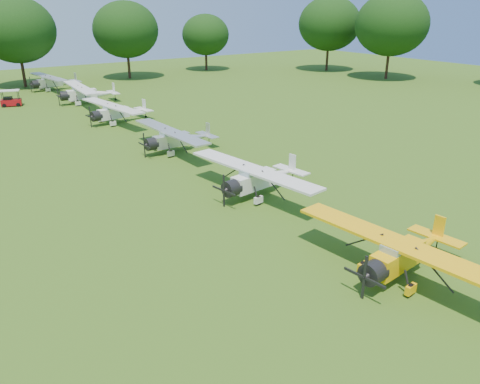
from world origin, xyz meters
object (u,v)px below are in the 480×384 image
(aircraft_4, at_px, (177,137))
(aircraft_5, at_px, (118,111))
(aircraft_7, at_px, (53,81))
(aircraft_3, at_px, (259,177))
(golf_cart, at_px, (11,101))
(aircraft_2, at_px, (404,251))
(aircraft_6, at_px, (86,92))

(aircraft_4, bearing_deg, aircraft_5, 89.12)
(aircraft_7, bearing_deg, aircraft_3, -96.15)
(aircraft_5, bearing_deg, golf_cart, 107.89)
(golf_cart, bearing_deg, aircraft_2, -66.05)
(aircraft_2, xyz_separation_m, golf_cart, (-7.62, 51.69, -0.55))
(aircraft_5, xyz_separation_m, aircraft_6, (0.53, 12.25, 0.11))
(aircraft_6, height_order, golf_cart, aircraft_6)
(aircraft_2, xyz_separation_m, aircraft_4, (0.44, 23.27, 0.00))
(aircraft_5, bearing_deg, aircraft_2, -98.54)
(aircraft_5, distance_m, aircraft_6, 12.27)
(aircraft_3, bearing_deg, golf_cart, 93.08)
(aircraft_3, xyz_separation_m, golf_cart, (-8.05, 40.11, -0.58))
(aircraft_2, bearing_deg, golf_cart, 91.94)
(aircraft_7, bearing_deg, golf_cart, -136.07)
(aircraft_7, bearing_deg, aircraft_5, -96.08)
(aircraft_3, relative_size, aircraft_5, 0.99)
(aircraft_4, bearing_deg, aircraft_6, 87.17)
(aircraft_2, distance_m, aircraft_5, 36.05)
(aircraft_4, bearing_deg, golf_cart, 103.44)
(aircraft_2, bearing_deg, aircraft_5, 83.40)
(aircraft_2, distance_m, golf_cart, 52.25)
(aircraft_5, distance_m, golf_cart, 17.45)
(aircraft_2, height_order, golf_cart, aircraft_2)
(aircraft_3, height_order, aircraft_7, aircraft_7)
(aircraft_5, relative_size, aircraft_6, 0.92)
(aircraft_2, height_order, aircraft_3, aircraft_3)
(aircraft_6, bearing_deg, aircraft_2, -87.78)
(aircraft_7, bearing_deg, aircraft_6, -92.75)
(aircraft_2, bearing_deg, aircraft_7, 83.83)
(aircraft_4, height_order, aircraft_7, aircraft_7)
(aircraft_2, height_order, aircraft_6, aircraft_6)
(aircraft_2, bearing_deg, aircraft_4, 82.48)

